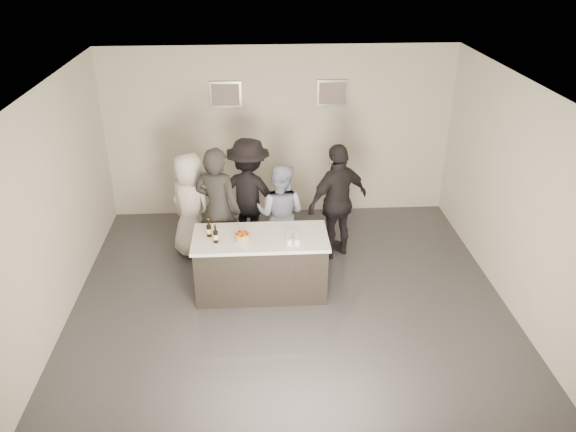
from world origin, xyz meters
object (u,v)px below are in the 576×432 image
object	(u,v)px
person_main_black	(218,210)
person_guest_back	(249,195)
cake	(242,237)
beer_bottle_b	(216,234)
person_guest_left	(191,206)
bar_counter	(261,264)
person_main_blue	(280,214)
person_guest_right	(338,202)
beer_bottle_a	(209,228)

from	to	relation	value
person_main_black	person_guest_back	bearing A→B (deg)	-102.95
cake	beer_bottle_b	bearing A→B (deg)	-172.71
person_guest_left	cake	bearing A→B (deg)	163.13
bar_counter	person_main_blue	bearing A→B (deg)	69.54
cake	person_guest_right	xyz separation A→B (m)	(1.45, 1.07, -0.01)
cake	person_guest_right	size ratio (longest dim) A/B	0.11
cake	person_main_black	size ratio (longest dim) A/B	0.10
beer_bottle_b	person_guest_left	xyz separation A→B (m)	(-0.45, 1.25, -0.18)
cake	beer_bottle_a	bearing A→B (deg)	164.39
beer_bottle_b	person_main_black	xyz separation A→B (m)	(-0.01, 0.85, -0.06)
person_main_blue	person_guest_back	xyz separation A→B (m)	(-0.47, 0.47, 0.12)
beer_bottle_a	beer_bottle_b	xyz separation A→B (m)	(0.10, -0.17, 0.00)
bar_counter	beer_bottle_b	world-z (taller)	beer_bottle_b
bar_counter	person_guest_back	size ratio (longest dim) A/B	1.01
bar_counter	person_main_black	distance (m)	1.07
cake	person_guest_right	world-z (taller)	person_guest_right
cake	person_main_blue	bearing A→B (deg)	59.10
person_main_blue	person_guest_right	xyz separation A→B (m)	(0.89, 0.13, 0.12)
cake	beer_bottle_b	distance (m)	0.37
beer_bottle_a	person_main_blue	size ratio (longest dim) A/B	0.16
bar_counter	cake	distance (m)	0.55
bar_counter	beer_bottle_a	distance (m)	0.91
bar_counter	person_main_blue	distance (m)	0.98
person_guest_right	person_guest_back	distance (m)	1.40
beer_bottle_a	person_guest_left	world-z (taller)	person_guest_left
person_guest_left	person_guest_right	size ratio (longest dim) A/B	0.92
cake	person_guest_left	world-z (taller)	person_guest_left
beer_bottle_b	person_guest_left	bearing A→B (deg)	109.94
person_main_blue	bar_counter	bearing A→B (deg)	88.82
cake	person_guest_back	size ratio (longest dim) A/B	0.11
person_guest_left	person_guest_back	distance (m)	0.92
person_guest_right	cake	bearing A→B (deg)	6.08
beer_bottle_a	person_main_black	xyz separation A→B (m)	(0.09, 0.67, -0.06)
cake	person_main_blue	distance (m)	1.10
beer_bottle_b	person_main_black	world-z (taller)	person_main_black
beer_bottle_a	person_guest_left	xyz separation A→B (m)	(-0.35, 1.08, -0.18)
bar_counter	person_guest_back	bearing A→B (deg)	96.66
beer_bottle_b	person_main_blue	world-z (taller)	person_main_blue
person_main_blue	person_guest_left	size ratio (longest dim) A/B	0.95
person_main_black	person_guest_right	world-z (taller)	person_main_black
beer_bottle_b	person_main_blue	size ratio (longest dim) A/B	0.16
person_guest_right	person_guest_back	size ratio (longest dim) A/B	1.00
beer_bottle_b	person_guest_left	world-z (taller)	person_guest_left
person_main_black	person_main_blue	size ratio (longest dim) A/B	1.20
person_main_black	person_main_blue	distance (m)	0.95
person_guest_left	person_guest_right	xyz separation A→B (m)	(2.26, -0.14, 0.08)
beer_bottle_a	beer_bottle_b	size ratio (longest dim) A/B	1.00
cake	person_guest_left	bearing A→B (deg)	123.77
bar_counter	person_main_black	bearing A→B (deg)	130.45
person_main_blue	person_guest_right	distance (m)	0.91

